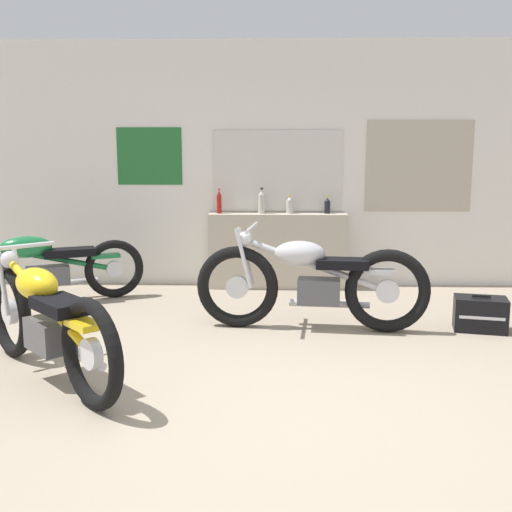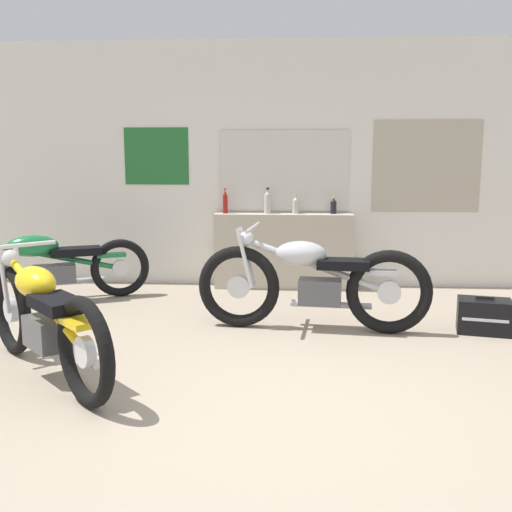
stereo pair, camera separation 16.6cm
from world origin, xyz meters
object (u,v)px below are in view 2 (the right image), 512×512
at_px(bottle_left_center, 268,202).
at_px(motorcycle_silver, 313,282).
at_px(bottle_leftmost, 225,202).
at_px(bottle_center, 296,205).
at_px(motorcycle_yellow, 44,318).
at_px(bottle_right_center, 333,206).
at_px(hard_case_black, 484,316).
at_px(motorcycle_green, 47,265).

distance_m(bottle_left_center, motorcycle_silver, 1.86).
relative_size(bottle_leftmost, motorcycle_silver, 0.14).
height_order(bottle_center, motorcycle_yellow, bottle_center).
bearing_deg(bottle_right_center, bottle_left_center, -179.36).
relative_size(bottle_left_center, bottle_center, 1.39).
xyz_separation_m(bottle_left_center, hard_case_black, (1.95, -1.70, -0.84)).
bearing_deg(bottle_left_center, motorcycle_yellow, -115.56).
bearing_deg(motorcycle_yellow, bottle_right_center, 53.87).
bearing_deg(motorcycle_green, bottle_right_center, 16.46).
xyz_separation_m(bottle_leftmost, motorcycle_silver, (0.95, -1.69, -0.56)).
height_order(motorcycle_green, hard_case_black, motorcycle_green).
bearing_deg(bottle_left_center, motorcycle_silver, -74.64).
distance_m(bottle_center, bottle_right_center, 0.43).
bearing_deg(bottle_right_center, motorcycle_silver, -99.22).
xyz_separation_m(motorcycle_green, motorcycle_yellow, (0.85, -2.06, 0.02)).
xyz_separation_m(bottle_left_center, bottle_right_center, (0.75, 0.01, -0.04)).
relative_size(motorcycle_silver, motorcycle_yellow, 1.36).
bearing_deg(bottle_right_center, motorcycle_yellow, -126.13).
bearing_deg(bottle_center, bottle_leftmost, -178.52).
relative_size(bottle_right_center, motorcycle_green, 0.10).
distance_m(motorcycle_silver, motorcycle_green, 2.84).
relative_size(bottle_center, motorcycle_silver, 0.10).
bearing_deg(motorcycle_green, motorcycle_silver, -16.92).
xyz_separation_m(bottle_leftmost, motorcycle_yellow, (-0.92, -2.93, -0.57)).
relative_size(bottle_center, bottle_right_center, 1.09).
distance_m(bottle_right_center, motorcycle_yellow, 3.69).
bearing_deg(motorcycle_green, motorcycle_yellow, -67.74).
relative_size(bottle_right_center, motorcycle_yellow, 0.13).
bearing_deg(motorcycle_yellow, hard_case_black, 20.37).
height_order(bottle_center, motorcycle_green, bottle_center).
distance_m(bottle_right_center, motorcycle_silver, 1.81).
bearing_deg(motorcycle_green, bottle_left_center, 21.29).
distance_m(bottle_leftmost, motorcycle_silver, 2.02).
height_order(bottle_leftmost, hard_case_black, bottle_leftmost).
distance_m(motorcycle_green, motorcycle_yellow, 2.23).
distance_m(bottle_left_center, motorcycle_yellow, 3.31).
xyz_separation_m(bottle_left_center, motorcycle_yellow, (-1.41, -2.94, -0.57)).
distance_m(bottle_leftmost, bottle_left_center, 0.49).
relative_size(bottle_left_center, motorcycle_green, 0.15).
xyz_separation_m(bottle_center, motorcycle_silver, (0.15, -1.71, -0.53)).
xyz_separation_m(bottle_center, bottle_right_center, (0.43, 0.00, -0.01)).
bearing_deg(bottle_center, motorcycle_green, -161.08).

